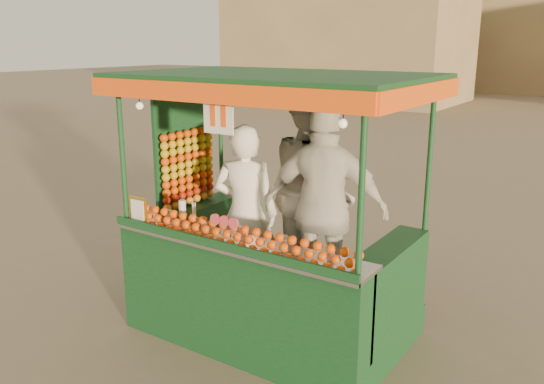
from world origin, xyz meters
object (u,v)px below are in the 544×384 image
Objects in this scene: vendor_left at (246,213)px; vendor_right at (325,209)px; vendor_middle at (313,189)px; juice_cart at (261,255)px.

vendor_left is 0.88× the size of vendor_right.
vendor_left is 0.83× the size of vendor_middle.
juice_cart is at bearing 138.39° from vendor_left.
vendor_right is (0.50, 0.26, 0.44)m from juice_cart.
juice_cart is 0.41m from vendor_left.
vendor_middle is at bearing 74.19° from juice_cart.
vendor_middle is 0.48m from vendor_right.
vendor_right is (0.32, -0.36, -0.05)m from vendor_middle.
vendor_left is 0.69m from vendor_middle.
juice_cart reaches higher than vendor_left.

